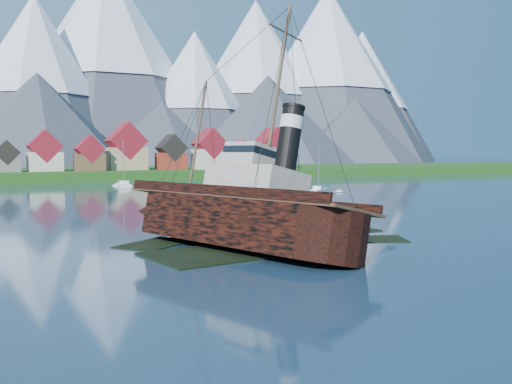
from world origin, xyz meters
name	(u,v)px	position (x,y,z in m)	size (l,w,h in m)	color
ground	(261,246)	(0.00, 0.00, 0.00)	(1400.00, 1400.00, 0.00)	#1B364D
shoal	(266,245)	(1.78, 2.15, -0.35)	(31.71, 21.24, 1.14)	black
shore_bank	(46,178)	(0.00, 170.00, 0.00)	(600.00, 80.00, 3.20)	#1F4614
seawall	(61,183)	(0.00, 132.00, 0.00)	(600.00, 2.50, 2.00)	#3F3D38
tugboat_wreck	(228,214)	(-2.88, 1.59, 3.20)	(7.48, 32.21, 25.53)	black
sailboat_d	(318,191)	(47.84, 62.21, 0.28)	(8.46, 7.53, 12.40)	white
sailboat_e	(124,185)	(12.48, 105.23, 0.29)	(4.13, 11.65, 13.23)	white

